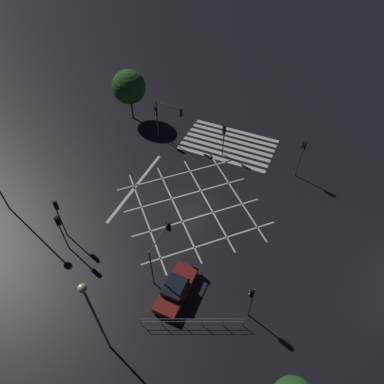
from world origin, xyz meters
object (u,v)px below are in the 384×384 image
Objects in this scene: traffic_light_sw_cross at (302,152)px; traffic_light_median_north at (161,243)px; traffic_light_median_south at (224,134)px; waiting_car at (176,289)px; traffic_light_nw_main at (251,297)px; traffic_light_ne_main at (60,226)px; traffic_light_ne_cross at (58,212)px; street_lamp_east at (92,310)px; traffic_light_se_cross at (156,116)px; traffic_light_se_main at (170,114)px; street_tree_far at (129,87)px.

traffic_light_median_north is (7.29, 14.67, 0.03)m from traffic_light_sw_cross.
traffic_light_median_south is 0.85× the size of waiting_car.
traffic_light_nw_main reaches higher than traffic_light_median_south.
traffic_light_nw_main is 0.86× the size of waiting_car.
traffic_light_median_north is at bearing 2.34° from traffic_light_median_south.
traffic_light_ne_cross is at bearing 134.03° from traffic_light_ne_main.
street_lamp_east is at bearing -126.88° from traffic_light_ne_cross.
traffic_light_ne_cross is at bearing 84.23° from waiting_car.
traffic_light_median_south is at bearing -91.13° from traffic_light_sw_cross.
waiting_car is at bearing -0.05° from traffic_light_ne_main.
traffic_light_se_cross is 15.52m from traffic_light_sw_cross.
traffic_light_median_south is at bearing -1.51° from traffic_light_se_main.
traffic_light_ne_main is at bearing 1.11° from traffic_light_se_cross.
traffic_light_se_cross is 0.98× the size of traffic_light_median_north.
street_tree_far reaches higher than traffic_light_median_south.
traffic_light_sw_cross is at bearing 173.91° from street_tree_far.
waiting_car is (-9.84, 0.01, -2.33)m from traffic_light_ne_main.
traffic_light_ne_cross is at bearing 102.51° from street_tree_far.
traffic_light_sw_cross is 1.06× the size of traffic_light_ne_main.
street_tree_far is (6.04, -1.83, 0.82)m from traffic_light_se_main.
traffic_light_median_north is 16.45m from traffic_light_se_main.
street_tree_far reaches higher than traffic_light_se_cross.
traffic_light_nw_main reaches higher than waiting_car.
waiting_car is (-2.54, 16.50, -2.04)m from traffic_light_median_south.
traffic_light_se_cross is at bearing 29.54° from traffic_light_median_north.
traffic_light_ne_cross is 16.24m from traffic_light_nw_main.
traffic_light_se_cross reaches higher than waiting_car.
traffic_light_sw_cross is 15.76m from traffic_light_nw_main.
traffic_light_ne_main is at bearing 2.20° from traffic_light_nw_main.
traffic_light_ne_main is at bearing -23.89° from traffic_light_median_south.
traffic_light_ne_main is at bearing -135.97° from traffic_light_ne_cross.
street_tree_far reaches higher than traffic_light_se_main.
traffic_light_se_main reaches higher than traffic_light_median_north.
traffic_light_ne_main is 18.04m from traffic_light_median_south.
waiting_car is (-10.15, 16.19, -2.35)m from traffic_light_se_cross.
traffic_light_se_cross is 16.68m from traffic_light_median_north.
traffic_light_ne_main is 0.92× the size of traffic_light_se_main.
waiting_car is at bearing 32.10° from traffic_light_se_cross.
traffic_light_se_main is 19.00m from waiting_car.
waiting_car is (-10.90, 1.10, -2.43)m from traffic_light_ne_cross.
traffic_light_nw_main is at bearing 44.80° from traffic_light_se_cross.
traffic_light_nw_main is at bearing -91.80° from traffic_light_ne_cross.
street_lamp_east is (7.66, 5.92, 3.02)m from traffic_light_nw_main.
traffic_light_se_cross is 7.63m from traffic_light_median_south.
traffic_light_median_north is 0.94× the size of traffic_light_se_main.
street_lamp_east reaches higher than traffic_light_ne_cross.
street_lamp_east reaches higher than traffic_light_ne_main.
traffic_light_se_cross is 1.10× the size of traffic_light_nw_main.
street_lamp_east is (-7.82, 21.51, 2.76)m from traffic_light_se_cross.
traffic_light_ne_cross is (0.74, 15.08, 0.08)m from traffic_light_se_cross.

